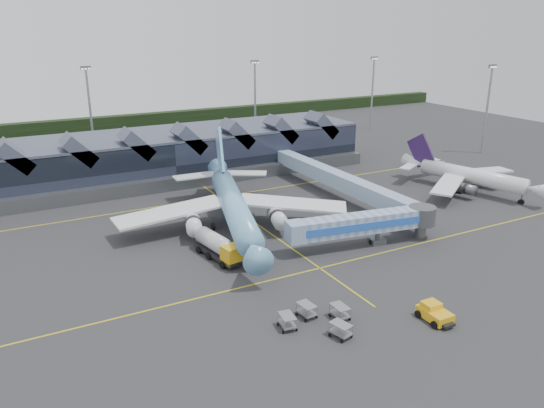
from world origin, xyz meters
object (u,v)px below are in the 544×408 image
fuel_truck (217,245)px  pushback_tug (434,313)px  regional_jet (467,175)px  main_airliner (233,203)px  jet_bridge (372,223)px

fuel_truck → pushback_tug: size_ratio=2.38×
regional_jet → fuel_truck: size_ratio=2.84×
main_airliner → regional_jet: (49.77, -3.47, -0.91)m
fuel_truck → pushback_tug: bearing=-70.3°
jet_bridge → fuel_truck: jet_bridge is taller
main_airliner → pushback_tug: 38.22m
fuel_truck → main_airliner: bearing=45.5°
jet_bridge → pushback_tug: 22.18m
main_airliner → jet_bridge: bearing=-30.2°
regional_jet → pushback_tug: regional_jet is taller
fuel_truck → pushback_tug: (15.17, -27.42, -1.10)m
main_airliner → pushback_tug: (8.29, -37.16, -3.34)m
main_airliner → jet_bridge: size_ratio=1.79×
regional_jet → fuel_truck: (-56.65, -6.28, -1.33)m
regional_jet → jet_bridge: (-34.15, -12.93, 0.21)m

